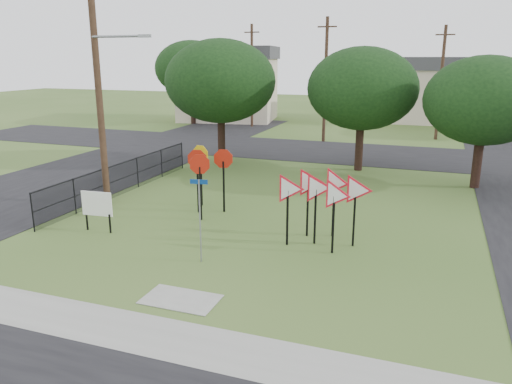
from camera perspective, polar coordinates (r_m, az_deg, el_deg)
ground at (r=15.61m, az=-4.39°, el=-8.36°), size 140.00×140.00×0.00m
sidewalk at (r=12.33m, az=-12.71°, el=-15.51°), size 30.00×1.60×0.02m
planting_strip at (r=11.50m, az=-16.05°, el=-18.21°), size 30.00×0.80×0.02m
street_left at (r=29.85m, az=-17.69°, el=2.46°), size 8.00×50.00×0.02m
street_far at (r=34.12m, az=9.52°, el=4.50°), size 60.00×8.00×0.02m
curb_pad at (r=13.67m, az=-8.60°, el=-12.04°), size 2.00×1.20×0.02m
street_name_sign at (r=15.39m, az=-6.43°, el=-2.60°), size 0.55×0.11×2.66m
stop_sign_cluster at (r=20.30m, az=-5.81°, el=2.97°), size 2.08×2.11×2.65m
yield_sign_cluster at (r=16.92m, az=7.61°, el=0.12°), size 3.26×1.90×2.54m
info_board at (r=19.05m, az=-17.73°, el=-1.44°), size 1.21×0.14×1.52m
utility_pole_main at (r=21.95m, az=-17.49°, el=11.87°), size 3.55×0.33×10.00m
far_pole_a at (r=37.89m, az=7.94°, el=12.61°), size 1.40×0.24×9.00m
far_pole_b at (r=41.05m, az=20.36°, el=11.67°), size 1.40×0.24×8.50m
far_pole_c at (r=45.91m, az=-0.48°, el=13.18°), size 1.40×0.24×9.00m
fence_run at (r=24.18m, az=-14.87°, el=1.68°), size 0.05×11.55×1.50m
house_left at (r=51.14m, az=-3.18°, el=12.30°), size 10.58×8.88×7.20m
house_mid at (r=53.14m, az=18.10°, el=11.16°), size 8.40×8.40×6.20m
tree_near_left at (r=29.58m, az=-4.09°, el=12.51°), size 6.40×6.40×7.27m
tree_near_mid at (r=28.34m, az=12.06°, el=11.47°), size 6.00×6.00×6.80m
tree_near_right at (r=26.17m, az=24.65°, el=9.46°), size 5.60×5.60×6.33m
tree_far_left at (r=48.31m, az=-7.37°, el=13.84°), size 6.80×6.80×7.73m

